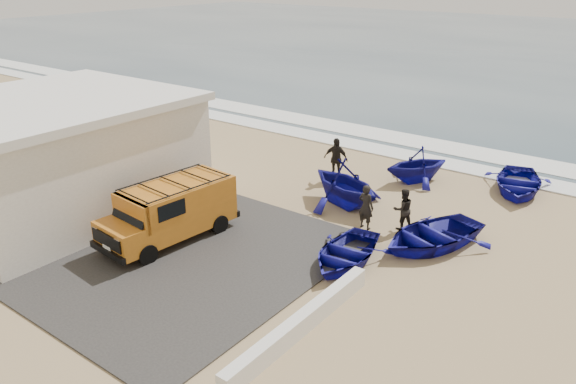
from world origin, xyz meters
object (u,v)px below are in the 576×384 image
Objects in this scene: boat_far_right at (518,183)px; boat_far_left at (417,164)px; fisherman_back at (336,159)px; boat_near_right at (432,235)px; boat_near_left at (345,253)px; fisherman_middle at (403,209)px; building at (53,154)px; van at (171,209)px; parapet at (301,323)px; boat_mid_left at (345,183)px; fisherman_front at (366,207)px.

boat_far_left is at bearing -175.12° from boat_far_right.
fisherman_back reaches higher than boat_far_right.
boat_far_left reaches higher than boat_near_right.
fisherman_middle is (0.32, 3.37, 0.41)m from boat_near_left.
fisherman_back is at bearing 51.85° from building.
parapet is at bearing -9.10° from van.
fisherman_middle is at bearing -82.58° from boat_mid_left.
fisherman_middle is (6.02, 5.53, -0.34)m from van.
boat_near_left is 9.90m from boat_far_right.
parapet is at bearing -75.83° from boat_near_right.
fisherman_back reaches higher than fisherman_middle.
boat_far_left is at bearing 139.92° from boat_near_right.
boat_near_left is 2.23× the size of fisherman_middle.
boat_far_right is (1.55, 13.42, 0.13)m from parapet.
boat_far_left is (10.11, 10.97, -1.37)m from building.
boat_near_right is at bearing -39.65° from fisherman_back.
boat_far_left is (-2.39, 11.97, 0.52)m from parapet.
boat_mid_left is 0.92× the size of boat_far_right.
boat_far_right is (5.08, 5.59, -0.54)m from boat_mid_left.
van is at bearing 6.98° from building.
boat_mid_left reaches higher than fisherman_middle.
building is 11.96m from boat_near_left.
boat_mid_left is (-2.49, 3.97, 0.59)m from boat_near_left.
fisherman_back is at bearing -169.44° from boat_far_right.
fisherman_back is (-1.85, 2.24, 0.01)m from boat_mid_left.
van is 2.61× the size of fisherman_back.
boat_far_right is at bearing 41.47° from building.
building reaches higher than fisherman_back.
boat_near_right reaches higher than boat_near_left.
boat_far_right is at bearing 83.41° from parapet.
parapet is at bearing 45.31° from fisherman_middle.
boat_far_left is at bearing 3.99° from boat_mid_left.
fisherman_middle is (1.68, -4.74, -0.03)m from boat_far_left.
building reaches higher than parapet.
boat_far_left is 5.03m from fisherman_middle.
boat_far_left is (-3.08, 5.37, 0.38)m from boat_near_right.
parapet is (12.50, -1.00, -1.89)m from building.
fisherman_middle is at bearing -125.34° from boat_far_right.
parapet is 8.61m from boat_mid_left.
parapet is at bearing -48.28° from boat_far_left.
parapet is 7.28m from fisherman_middle.
parapet is 3.58× the size of fisherman_front.
boat_mid_left is 1.89× the size of fisherman_back.
van reaches higher than boat_near_left.
van is at bearing -7.78° from fisherman_middle.
parapet is 1.48× the size of boat_near_right.
boat_far_left is at bearing 47.34° from building.
fisherman_middle is at bearing 47.65° from van.
boat_near_left is at bearing -64.91° from fisherman_back.
fisherman_front is at bearing -108.76° from boat_mid_left.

